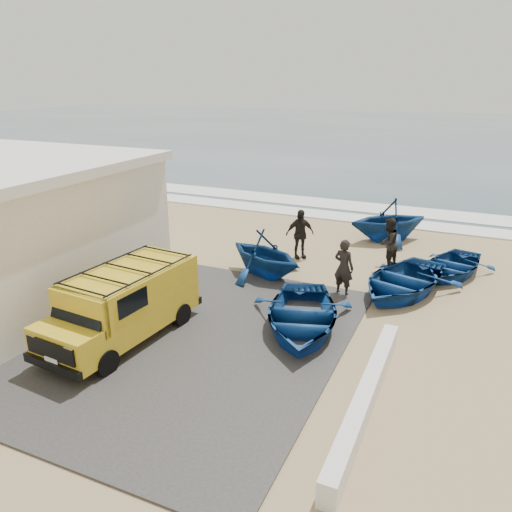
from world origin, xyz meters
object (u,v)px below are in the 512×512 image
(boat_mid_left, at_px, (264,253))
(fisherman_back, at_px, (300,234))
(boat_near_left, at_px, (301,315))
(fisherman_front, at_px, (344,267))
(boat_mid_right, at_px, (452,265))
(van, at_px, (125,302))
(boat_near_right, at_px, (402,280))
(boat_far_left, at_px, (389,220))
(fisherman_middle, at_px, (388,243))
(parapet, at_px, (366,397))

(boat_mid_left, relative_size, fisherman_back, 1.65)
(boat_near_left, bearing_deg, fisherman_front, 64.48)
(boat_mid_right, bearing_deg, van, -117.66)
(fisherman_front, bearing_deg, boat_near_right, -137.31)
(boat_far_left, distance_m, fisherman_front, 6.48)
(boat_far_left, relative_size, fisherman_middle, 1.88)
(boat_near_right, relative_size, fisherman_middle, 2.28)
(boat_near_left, relative_size, fisherman_front, 2.24)
(boat_far_left, bearing_deg, fisherman_back, -77.15)
(boat_near_left, relative_size, boat_mid_left, 1.31)
(fisherman_back, bearing_deg, boat_far_left, 14.46)
(boat_near_left, xyz_separation_m, boat_mid_left, (-2.52, 3.30, 0.41))
(parapet, xyz_separation_m, fisherman_middle, (-1.16, 8.82, 0.66))
(boat_near_left, height_order, fisherman_middle, fisherman_middle)
(parapet, bearing_deg, boat_near_left, 131.19)
(boat_near_right, bearing_deg, van, -119.55)
(parapet, height_order, fisherman_front, fisherman_front)
(boat_near_left, relative_size, fisherman_middle, 2.25)
(parapet, height_order, boat_near_left, boat_near_left)
(van, distance_m, boat_near_right, 8.83)
(van, distance_m, boat_near_left, 4.81)
(parapet, relative_size, boat_near_left, 1.43)
(van, relative_size, boat_far_left, 1.35)
(boat_mid_left, xyz_separation_m, boat_mid_right, (6.09, 2.83, -0.49))
(boat_near_right, distance_m, fisherman_front, 2.03)
(boat_near_right, bearing_deg, boat_near_left, -103.83)
(boat_mid_right, xyz_separation_m, fisherman_front, (-3.13, -3.29, 0.58))
(boat_near_left, relative_size, boat_mid_right, 1.22)
(boat_near_left, xyz_separation_m, boat_mid_right, (3.57, 6.14, -0.08))
(fisherman_back, bearing_deg, boat_near_left, -109.14)
(parapet, relative_size, boat_mid_right, 1.75)
(boat_mid_left, xyz_separation_m, boat_far_left, (3.25, 6.02, 0.08))
(parapet, xyz_separation_m, fisherman_back, (-4.46, 8.41, 0.70))
(boat_mid_right, distance_m, boat_far_left, 4.31)
(boat_far_left, bearing_deg, fisherman_middle, -31.03)
(boat_near_right, height_order, boat_far_left, boat_far_left)
(fisherman_front, height_order, fisherman_middle, fisherman_front)
(van, bearing_deg, fisherman_middle, 62.16)
(fisherman_back, bearing_deg, boat_near_right, -62.85)
(parapet, xyz_separation_m, boat_near_right, (-0.25, 6.54, 0.17))
(van, bearing_deg, boat_far_left, 72.36)
(fisherman_front, height_order, fisherman_back, fisherman_back)
(fisherman_middle, bearing_deg, parapet, 31.07)
(boat_near_left, xyz_separation_m, fisherman_front, (0.44, 2.85, 0.50))
(van, distance_m, fisherman_front, 6.95)
(boat_near_left, distance_m, fisherman_back, 6.00)
(van, height_order, boat_near_right, van)
(boat_mid_right, distance_m, fisherman_back, 5.65)
(boat_mid_right, height_order, fisherman_middle, fisherman_middle)
(boat_mid_left, height_order, boat_far_left, boat_far_left)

